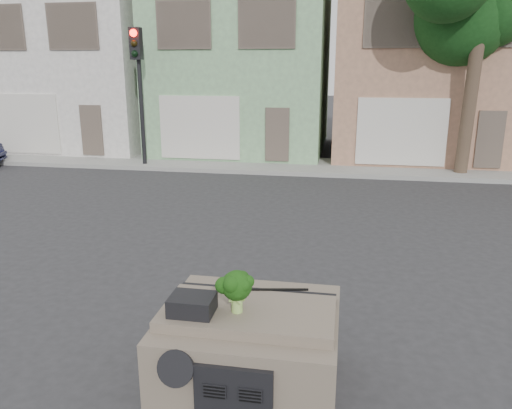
# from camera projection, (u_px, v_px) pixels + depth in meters

# --- Properties ---
(ground_plane) EXTENTS (120.00, 120.00, 0.00)m
(ground_plane) POSITION_uv_depth(u_px,v_px,m) (282.00, 284.00, 8.83)
(ground_plane) COLOR #303033
(ground_plane) RESTS_ON ground
(sidewalk) EXTENTS (40.00, 3.00, 0.15)m
(sidewalk) POSITION_uv_depth(u_px,v_px,m) (317.00, 167.00, 18.77)
(sidewalk) COLOR gray
(sidewalk) RESTS_ON ground
(townhouse_white) EXTENTS (7.20, 8.20, 7.55)m
(townhouse_white) POSITION_uv_depth(u_px,v_px,m) (90.00, 65.00, 23.44)
(townhouse_white) COLOR silver
(townhouse_white) RESTS_ON ground
(townhouse_mint) EXTENTS (7.20, 8.20, 7.55)m
(townhouse_mint) POSITION_uv_depth(u_px,v_px,m) (247.00, 65.00, 22.17)
(townhouse_mint) COLOR #83B280
(townhouse_mint) RESTS_ON ground
(townhouse_tan) EXTENTS (7.20, 8.20, 7.55)m
(townhouse_tan) POSITION_uv_depth(u_px,v_px,m) (422.00, 65.00, 20.89)
(townhouse_tan) COLOR #A8795F
(townhouse_tan) RESTS_ON ground
(traffic_signal) EXTENTS (0.40, 0.40, 5.10)m
(traffic_signal) POSITION_uv_depth(u_px,v_px,m) (140.00, 100.00, 18.26)
(traffic_signal) COLOR black
(traffic_signal) RESTS_ON ground
(tree_near) EXTENTS (4.40, 4.00, 8.50)m
(tree_near) POSITION_uv_depth(u_px,v_px,m) (475.00, 49.00, 16.14)
(tree_near) COLOR #143C14
(tree_near) RESTS_ON ground
(car_dashboard) EXTENTS (2.00, 1.80, 1.12)m
(car_dashboard) POSITION_uv_depth(u_px,v_px,m) (251.00, 346.00, 5.83)
(car_dashboard) COLOR #6F6253
(car_dashboard) RESTS_ON ground
(instrument_hump) EXTENTS (0.48, 0.38, 0.20)m
(instrument_hump) POSITION_uv_depth(u_px,v_px,m) (192.00, 304.00, 5.42)
(instrument_hump) COLOR black
(instrument_hump) RESTS_ON car_dashboard
(wiper_arm) EXTENTS (0.69, 0.15, 0.02)m
(wiper_arm) POSITION_uv_depth(u_px,v_px,m) (279.00, 289.00, 5.99)
(wiper_arm) COLOR black
(wiper_arm) RESTS_ON car_dashboard
(broccoli) EXTENTS (0.49, 0.49, 0.49)m
(broccoli) POSITION_uv_depth(u_px,v_px,m) (237.00, 291.00, 5.41)
(broccoli) COLOR #13370C
(broccoli) RESTS_ON car_dashboard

